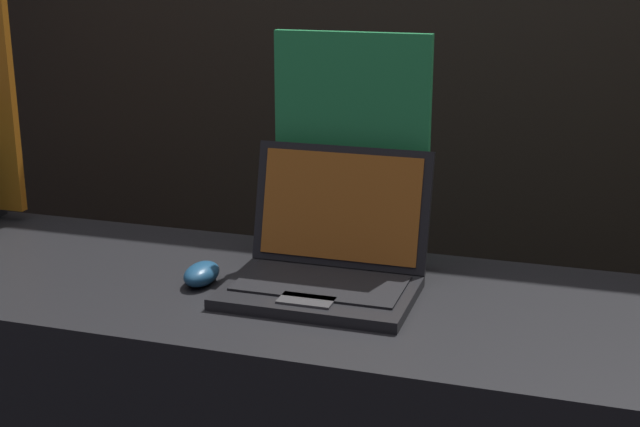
# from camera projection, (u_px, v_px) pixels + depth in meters

# --- Properties ---
(wall_back) EXTENTS (8.00, 0.05, 2.80)m
(wall_back) POSITION_uv_depth(u_px,v_px,m) (439.00, 12.00, 2.47)
(wall_back) COLOR black
(wall_back) RESTS_ON ground_plane
(laptop_middle) EXTENTS (0.34, 0.29, 0.24)m
(laptop_middle) POSITION_uv_depth(u_px,v_px,m) (329.00, 258.00, 1.61)
(laptop_middle) COLOR black
(laptop_middle) RESTS_ON display_counter
(mouse_middle) EXTENTS (0.06, 0.10, 0.04)m
(mouse_middle) POSITION_uv_depth(u_px,v_px,m) (202.00, 274.00, 1.64)
(mouse_middle) COLOR navy
(mouse_middle) RESTS_ON display_counter
(promo_stand_middle) EXTENTS (0.30, 0.07, 0.45)m
(promo_stand_middle) POSITION_uv_depth(u_px,v_px,m) (353.00, 155.00, 1.71)
(promo_stand_middle) COLOR black
(promo_stand_middle) RESTS_ON display_counter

